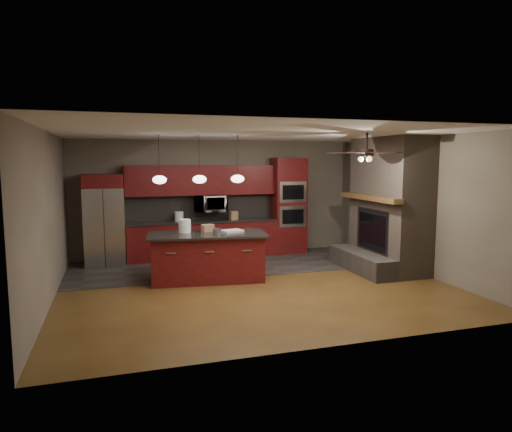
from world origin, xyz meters
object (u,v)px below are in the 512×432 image
object	(u,v)px
paint_can	(217,232)
kitchen_island	(208,257)
oven_tower	(288,206)
paint_tray	(232,231)
microwave	(211,203)
refrigerator	(104,220)
counter_box	(233,215)
counter_bucket	(179,217)
cardboard_box	(208,228)
white_bucket	(185,226)

from	to	relation	value
paint_can	kitchen_island	bearing A→B (deg)	129.04
kitchen_island	paint_can	distance (m)	0.56
oven_tower	paint_can	world-z (taller)	oven_tower
paint_can	paint_tray	xyz separation A→B (m)	(0.36, 0.25, -0.04)
microwave	paint_can	bearing A→B (deg)	-98.70
refrigerator	counter_box	bearing A→B (deg)	0.60
counter_bucket	paint_tray	bearing A→B (deg)	-69.21
cardboard_box	paint_tray	bearing A→B (deg)	-33.26
microwave	white_bucket	world-z (taller)	microwave
microwave	paint_tray	size ratio (longest dim) A/B	1.87
refrigerator	paint_tray	size ratio (longest dim) A/B	5.16
white_bucket	counter_box	bearing A→B (deg)	51.18
white_bucket	counter_bucket	bearing A→B (deg)	85.66
paint_tray	counter_box	size ratio (longest dim) A/B	1.92
microwave	counter_box	distance (m)	0.62
cardboard_box	counter_bucket	bearing A→B (deg)	86.88
counter_box	paint_can	bearing A→B (deg)	-125.92
paint_tray	counter_box	distance (m)	2.04
white_bucket	paint_tray	xyz separation A→B (m)	(0.91, -0.18, -0.11)
paint_can	counter_box	bearing A→B (deg)	68.10
white_bucket	counter_bucket	xyz separation A→B (m)	(0.14, 1.84, -0.03)
kitchen_island	paint_can	bearing A→B (deg)	-43.72
microwave	refrigerator	bearing A→B (deg)	-176.90
microwave	paint_tray	bearing A→B (deg)	-89.88
microwave	counter_box	xyz separation A→B (m)	(0.54, -0.10, -0.30)
refrigerator	kitchen_island	bearing A→B (deg)	-46.20
paint_can	paint_tray	distance (m)	0.44
white_bucket	cardboard_box	world-z (taller)	white_bucket
oven_tower	counter_box	distance (m)	1.45
counter_bucket	oven_tower	bearing A→B (deg)	-0.15
kitchen_island	white_bucket	distance (m)	0.75
paint_tray	counter_bucket	xyz separation A→B (m)	(-0.77, 2.02, 0.08)
microwave	cardboard_box	distance (m)	1.98
white_bucket	paint_can	world-z (taller)	white_bucket
oven_tower	refrigerator	size ratio (longest dim) A/B	1.18
cardboard_box	paint_can	bearing A→B (deg)	-89.91
counter_box	cardboard_box	bearing A→B (deg)	-132.72
oven_tower	microwave	distance (m)	1.98
oven_tower	white_bucket	distance (m)	3.42
microwave	kitchen_island	world-z (taller)	microwave
counter_box	microwave	bearing A→B (deg)	155.44
microwave	paint_tray	xyz separation A→B (m)	(0.00, -2.07, -0.36)
oven_tower	paint_tray	xyz separation A→B (m)	(-1.97, -2.01, -0.25)
refrigerator	counter_bucket	bearing A→B (deg)	2.80
kitchen_island	counter_box	distance (m)	2.35
oven_tower	cardboard_box	world-z (taller)	oven_tower
refrigerator	kitchen_island	world-z (taller)	refrigerator
kitchen_island	counter_box	size ratio (longest dim) A/B	11.62
white_bucket	cardboard_box	distance (m)	0.46
white_bucket	counter_bucket	world-z (taller)	white_bucket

